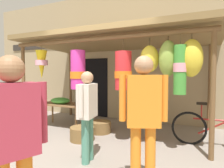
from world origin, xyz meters
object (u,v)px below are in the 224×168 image
(display_table, at_px, (63,106))
(folding_chair, at_px, (144,119))
(shopper_by_bananas, at_px, (12,138))
(parked_bicycle, at_px, (216,130))
(flower_heap_on_table, at_px, (60,101))
(customer_foreground, at_px, (143,112))
(vendor_in_orange, at_px, (87,109))
(wicker_basket_spare, at_px, (82,134))
(wicker_basket_by_table, at_px, (100,127))

(display_table, height_order, folding_chair, folding_chair)
(shopper_by_bananas, bearing_deg, parked_bicycle, 63.68)
(flower_heap_on_table, distance_m, customer_foreground, 3.52)
(folding_chair, height_order, vendor_in_orange, vendor_in_orange)
(flower_heap_on_table, relative_size, customer_foreground, 0.34)
(wicker_basket_spare, bearing_deg, folding_chair, 22.41)
(wicker_basket_spare, bearing_deg, wicker_basket_by_table, 82.36)
(flower_heap_on_table, relative_size, vendor_in_orange, 0.38)
(wicker_basket_by_table, bearing_deg, flower_heap_on_table, -178.99)
(folding_chair, xyz_separation_m, parked_bicycle, (1.42, 0.28, -0.16))
(flower_heap_on_table, distance_m, wicker_basket_by_table, 1.37)
(flower_heap_on_table, xyz_separation_m, customer_foreground, (2.91, -1.96, 0.27))
(display_table, xyz_separation_m, customer_foreground, (2.87, -2.02, 0.42))
(customer_foreground, distance_m, shopper_by_bananas, 1.45)
(display_table, distance_m, wicker_basket_by_table, 1.28)
(display_table, distance_m, shopper_by_bananas, 3.92)
(display_table, bearing_deg, flower_heap_on_table, -121.32)
(display_table, distance_m, vendor_in_orange, 2.39)
(display_table, distance_m, folding_chair, 2.38)
(wicker_basket_spare, xyz_separation_m, shopper_by_bananas, (1.03, -2.54, 0.81))
(folding_chair, distance_m, wicker_basket_spare, 1.41)
(folding_chair, bearing_deg, vendor_in_orange, -113.25)
(parked_bicycle, distance_m, vendor_in_orange, 2.65)
(display_table, distance_m, customer_foreground, 3.54)
(folding_chair, height_order, shopper_by_bananas, shopper_by_bananas)
(vendor_in_orange, bearing_deg, flower_heap_on_table, 140.34)
(parked_bicycle, height_order, shopper_by_bananas, shopper_by_bananas)
(customer_foreground, bearing_deg, shopper_by_bananas, -120.76)
(wicker_basket_by_table, bearing_deg, parked_bicycle, 2.61)
(flower_heap_on_table, height_order, vendor_in_orange, vendor_in_orange)
(display_table, relative_size, wicker_basket_spare, 2.49)
(flower_heap_on_table, xyz_separation_m, shopper_by_bananas, (2.17, -3.20, 0.22))
(parked_bicycle, bearing_deg, wicker_basket_by_table, -177.39)
(parked_bicycle, bearing_deg, vendor_in_orange, -140.59)
(folding_chair, height_order, parked_bicycle, parked_bicycle)
(display_table, bearing_deg, folding_chair, -4.72)
(customer_foreground, bearing_deg, flower_heap_on_table, 146.00)
(parked_bicycle, xyz_separation_m, shopper_by_bananas, (-1.65, -3.34, 0.61))
(flower_heap_on_table, height_order, shopper_by_bananas, shopper_by_bananas)
(shopper_by_bananas, bearing_deg, display_table, 123.18)
(display_table, xyz_separation_m, shopper_by_bananas, (2.13, -3.26, 0.38))
(wicker_basket_spare, relative_size, shopper_by_bananas, 0.33)
(wicker_basket_spare, xyz_separation_m, vendor_in_orange, (0.68, -0.85, 0.74))
(display_table, relative_size, folding_chair, 1.59)
(wicker_basket_spare, bearing_deg, shopper_by_bananas, -68.02)
(flower_heap_on_table, bearing_deg, vendor_in_orange, -39.66)
(vendor_in_orange, bearing_deg, customer_foreground, -22.62)
(display_table, relative_size, flower_heap_on_table, 2.31)
(flower_heap_on_table, bearing_deg, display_table, 58.68)
(flower_heap_on_table, distance_m, vendor_in_orange, 2.37)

